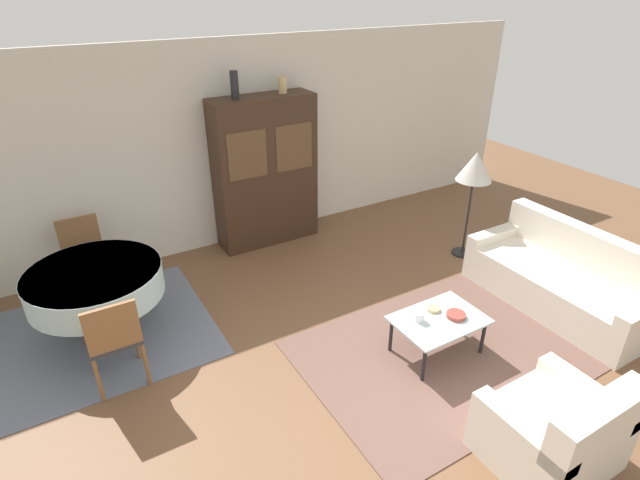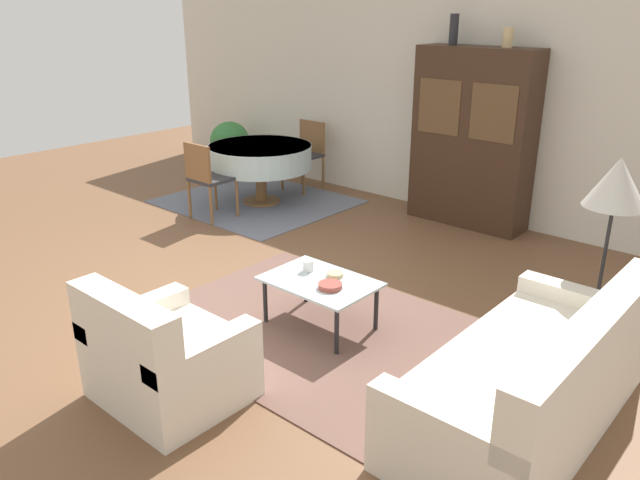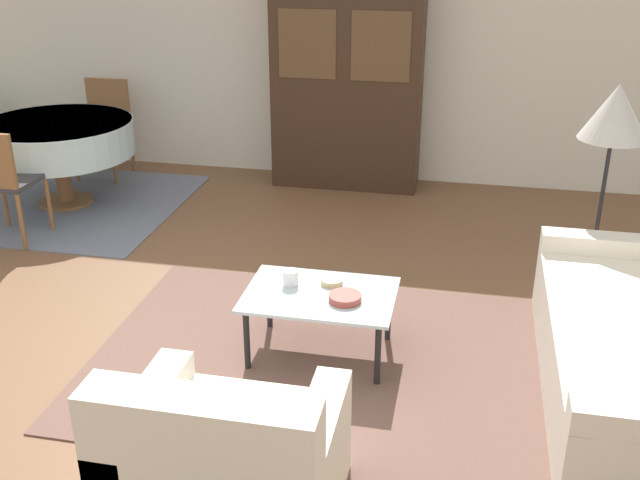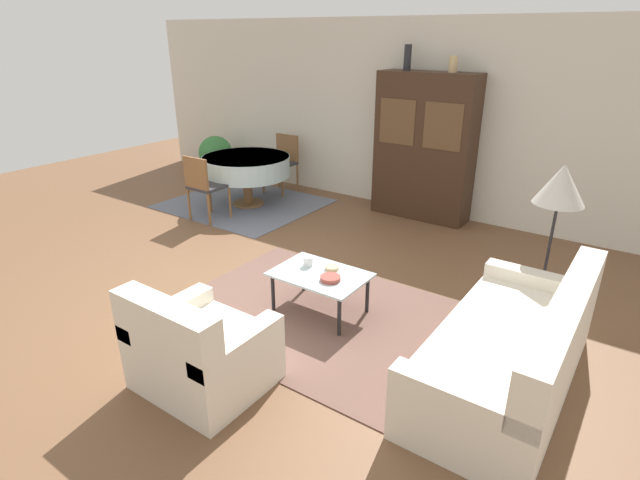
# 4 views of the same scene
# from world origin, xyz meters

# --- Properties ---
(ground_plane) EXTENTS (14.00, 14.00, 0.00)m
(ground_plane) POSITION_xyz_m (0.00, 0.00, 0.00)
(ground_plane) COLOR brown
(wall_back) EXTENTS (10.00, 0.06, 2.70)m
(wall_back) POSITION_xyz_m (0.00, 3.63, 1.35)
(wall_back) COLOR beige
(wall_back) RESTS_ON ground_plane
(area_rug) EXTENTS (2.75, 2.00, 0.01)m
(area_rug) POSITION_xyz_m (0.94, 0.24, 0.01)
(area_rug) COLOR brown
(area_rug) RESTS_ON ground_plane
(dining_rug) EXTENTS (2.23, 1.96, 0.01)m
(dining_rug) POSITION_xyz_m (-1.97, 2.27, 0.01)
(dining_rug) COLOR slate
(dining_rug) RESTS_ON ground_plane
(couch) EXTENTS (0.91, 2.02, 0.86)m
(couch) POSITION_xyz_m (2.68, 0.21, 0.30)
(couch) COLOR silver
(couch) RESTS_ON ground_plane
(armchair) EXTENTS (0.91, 0.80, 0.83)m
(armchair) POSITION_xyz_m (0.77, -1.11, 0.31)
(armchair) COLOR silver
(armchair) RESTS_ON ground_plane
(coffee_table) EXTENTS (0.87, 0.61, 0.40)m
(coffee_table) POSITION_xyz_m (0.88, 0.29, 0.37)
(coffee_table) COLOR black
(coffee_table) RESTS_ON area_rug
(display_cabinet) EXTENTS (1.37, 0.45, 2.01)m
(display_cabinet) POSITION_xyz_m (0.51, 3.36, 1.01)
(display_cabinet) COLOR #382316
(display_cabinet) RESTS_ON ground_plane
(dining_table) EXTENTS (1.32, 1.32, 0.75)m
(dining_table) POSITION_xyz_m (-1.89, 2.29, 0.61)
(dining_table) COLOR brown
(dining_table) RESTS_ON dining_rug
(dining_chair_near) EXTENTS (0.44, 0.44, 0.93)m
(dining_chair_near) POSITION_xyz_m (-1.89, 1.42, 0.55)
(dining_chair_near) COLOR brown
(dining_chair_near) RESTS_ON dining_rug
(dining_chair_far) EXTENTS (0.44, 0.44, 0.93)m
(dining_chair_far) POSITION_xyz_m (-1.89, 3.17, 0.55)
(dining_chair_far) COLOR brown
(dining_chair_far) RESTS_ON dining_rug
(floor_lamp) EXTENTS (0.45, 0.45, 1.43)m
(floor_lamp) POSITION_xyz_m (2.58, 1.63, 1.20)
(floor_lamp) COLOR black
(floor_lamp) RESTS_ON ground_plane
(cup) EXTENTS (0.09, 0.09, 0.09)m
(cup) POSITION_xyz_m (0.69, 0.37, 0.46)
(cup) COLOR white
(cup) RESTS_ON coffee_table
(bowl) EXTENTS (0.19, 0.19, 0.04)m
(bowl) POSITION_xyz_m (1.04, 0.23, 0.43)
(bowl) COLOR #9E4238
(bowl) RESTS_ON coffee_table
(bowl_small) EXTENTS (0.13, 0.13, 0.03)m
(bowl_small) POSITION_xyz_m (0.93, 0.43, 0.43)
(bowl_small) COLOR tan
(bowl_small) RESTS_ON coffee_table
(vase_tall) EXTENTS (0.10, 0.10, 0.33)m
(vase_tall) POSITION_xyz_m (0.16, 3.36, 2.18)
(vase_tall) COLOR #232328
(vase_tall) RESTS_ON display_cabinet
(vase_short) EXTENTS (0.11, 0.11, 0.20)m
(vase_short) POSITION_xyz_m (0.81, 3.36, 2.11)
(vase_short) COLOR tan
(vase_short) RESTS_ON display_cabinet
(potted_plant) EXTENTS (0.60, 0.60, 0.79)m
(potted_plant) POSITION_xyz_m (-3.35, 3.05, 0.46)
(potted_plant) COLOR beige
(potted_plant) RESTS_ON ground_plane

